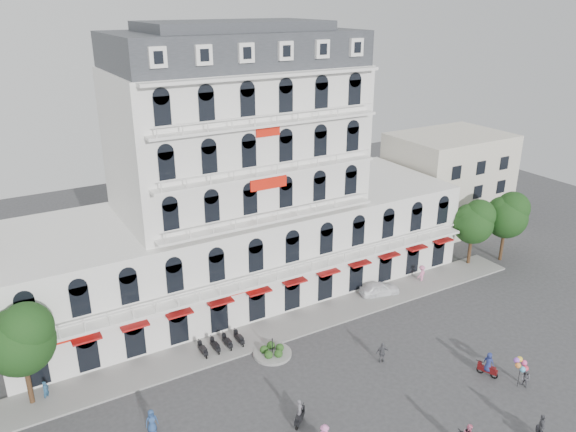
{
  "coord_description": "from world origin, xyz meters",
  "views": [
    {
      "loc": [
        -21.59,
        -28.5,
        27.55
      ],
      "look_at": [
        0.82,
        10.0,
        10.27
      ],
      "focal_mm": 35.0,
      "sensor_mm": 36.0,
      "label": 1
    }
  ],
  "objects_px": {
    "balloon_vendor": "(524,372)",
    "parked_car": "(380,289)",
    "rider_east": "(488,365)",
    "rider_northeast": "(541,428)",
    "rider_west": "(300,414)"
  },
  "relations": [
    {
      "from": "balloon_vendor",
      "to": "rider_east",
      "type": "bearing_deg",
      "value": 118.46
    },
    {
      "from": "rider_west",
      "to": "rider_northeast",
      "type": "distance_m",
      "value": 15.96
    },
    {
      "from": "rider_west",
      "to": "rider_northeast",
      "type": "relative_size",
      "value": 0.9
    },
    {
      "from": "parked_car",
      "to": "rider_northeast",
      "type": "relative_size",
      "value": 1.76
    },
    {
      "from": "rider_west",
      "to": "rider_east",
      "type": "distance_m",
      "value": 15.71
    },
    {
      "from": "parked_car",
      "to": "rider_west",
      "type": "relative_size",
      "value": 1.95
    },
    {
      "from": "balloon_vendor",
      "to": "parked_car",
      "type": "bearing_deg",
      "value": 91.18
    },
    {
      "from": "parked_car",
      "to": "rider_east",
      "type": "relative_size",
      "value": 1.9
    },
    {
      "from": "rider_east",
      "to": "rider_northeast",
      "type": "height_order",
      "value": "rider_northeast"
    },
    {
      "from": "parked_car",
      "to": "rider_northeast",
      "type": "bearing_deg",
      "value": -175.85
    },
    {
      "from": "rider_northeast",
      "to": "balloon_vendor",
      "type": "xyz_separation_m",
      "value": [
        3.81,
        4.39,
        0.17
      ]
    },
    {
      "from": "rider_west",
      "to": "balloon_vendor",
      "type": "bearing_deg",
      "value": -58.49
    },
    {
      "from": "rider_northeast",
      "to": "rider_east",
      "type": "bearing_deg",
      "value": -152.47
    },
    {
      "from": "parked_car",
      "to": "rider_east",
      "type": "xyz_separation_m",
      "value": [
        -0.88,
        -14.36,
        0.36
      ]
    },
    {
      "from": "rider_east",
      "to": "balloon_vendor",
      "type": "relative_size",
      "value": 0.86
    }
  ]
}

